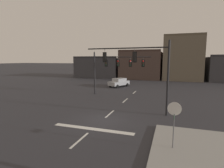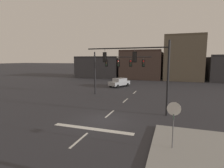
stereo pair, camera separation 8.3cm
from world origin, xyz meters
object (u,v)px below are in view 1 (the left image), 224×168
object	(u,v)px
signal_mast_far_side	(114,66)
stop_sign	(174,114)
car_lot_nearside	(119,82)
signal_mast_near_side	(142,65)

from	to	relation	value
signal_mast_far_side	stop_sign	xyz separation A→B (m)	(8.18, -14.53, -2.14)
stop_sign	car_lot_nearside	distance (m)	24.50
signal_mast_near_side	stop_sign	world-z (taller)	signal_mast_near_side
stop_sign	car_lot_nearside	size ratio (longest dim) A/B	0.60
signal_mast_near_side	car_lot_nearside	bearing A→B (deg)	113.38
signal_mast_far_side	stop_sign	bearing A→B (deg)	-60.64
signal_mast_near_side	stop_sign	bearing A→B (deg)	-66.90
signal_mast_near_side	signal_mast_far_side	world-z (taller)	signal_mast_near_side
signal_mast_far_side	car_lot_nearside	xyz separation A→B (m)	(-1.50, 7.94, -3.43)
signal_mast_near_side	car_lot_nearside	distance (m)	17.41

